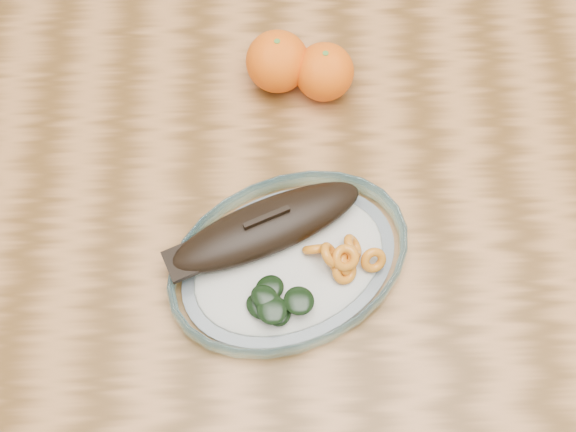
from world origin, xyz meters
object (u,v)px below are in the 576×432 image
Objects in this scene: orange_left at (277,61)px; orange_right at (324,72)px; dining_table at (349,229)px; plated_meal at (288,258)px.

orange_left reaches higher than orange_right.
dining_table is at bearing -79.31° from orange_right.
orange_right reaches higher than dining_table.
orange_left is at bearing 164.59° from orange_right.
plated_meal is (-0.09, -0.09, 0.12)m from dining_table.
orange_right is (0.06, -0.02, -0.00)m from orange_left.
dining_table is 0.26m from orange_left.
orange_right is at bearing -15.41° from orange_left.
orange_left is (-0.01, 0.28, 0.03)m from plated_meal.
orange_right is (0.06, 0.27, 0.02)m from plated_meal.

